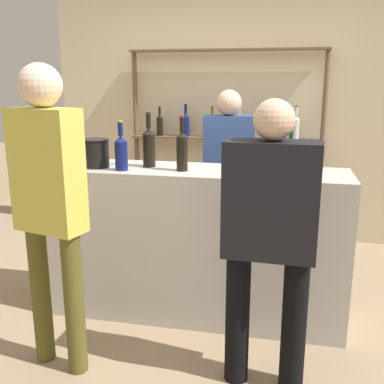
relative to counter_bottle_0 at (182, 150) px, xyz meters
The scene contains 13 objects.
ground_plane 1.23m from the counter_bottle_0, 51.46° to the left, with size 16.00×16.00×0.00m, color #9E8466.
bar_counter 0.69m from the counter_bottle_0, 51.46° to the left, with size 2.14×0.52×1.08m, color #B7B2AD.
back_wall 1.94m from the counter_bottle_0, 88.40° to the left, with size 3.74×0.12×2.80m, color beige.
back_shelf 1.75m from the counter_bottle_0, 88.27° to the left, with size 2.00×0.18×1.98m.
counter_bottle_0 is the anchor object (origin of this frame).
counter_bottle_1 0.41m from the counter_bottle_0, behind, with size 0.09×0.09×0.34m.
counter_bottle_2 0.73m from the counter_bottle_0, 14.56° to the left, with size 0.07×0.07×0.32m.
counter_bottle_3 0.28m from the counter_bottle_0, 159.78° to the left, with size 0.09×0.09×0.38m.
wine_glass 0.84m from the counter_bottle_0, ahead, with size 0.09×0.09×0.16m.
ice_bucket 0.62m from the counter_bottle_0, behind, with size 0.19×0.19×0.20m.
server_behind_counter 0.91m from the counter_bottle_0, 76.60° to the left, with size 0.44×0.25×1.60m.
customer_right 0.93m from the counter_bottle_0, 45.74° to the right, with size 0.49×0.23×1.59m.
customer_left 0.94m from the counter_bottle_0, 129.61° to the right, with size 0.44×0.28×1.77m.
Camera 1 is at (0.63, -2.96, 1.68)m, focal length 42.00 mm.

